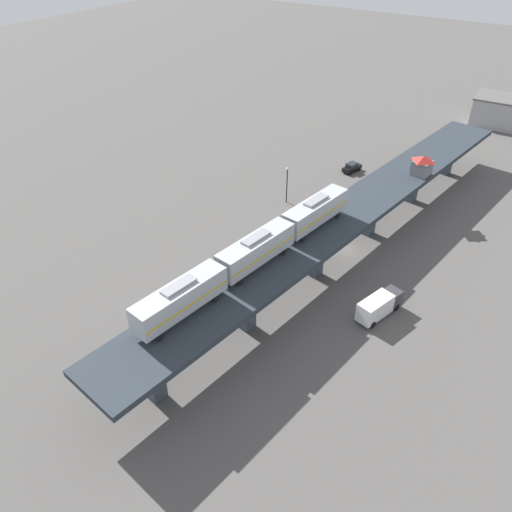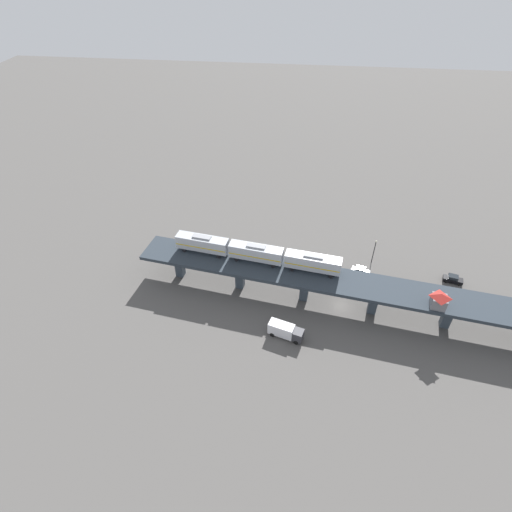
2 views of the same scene
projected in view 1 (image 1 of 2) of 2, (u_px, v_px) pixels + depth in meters
ground_plane at (346, 250)px, 79.65m from camera, size 400.00×400.00×0.00m
elevated_viaduct at (349, 216)px, 75.88m from camera, size 21.87×92.23×7.32m
subway_train at (256, 249)px, 62.46m from camera, size 8.26×37.21×4.45m
signal_hut at (422, 165)px, 84.01m from camera, size 3.66×3.66×3.40m
street_car_blue at (263, 239)px, 80.52m from camera, size 2.16×4.50×1.89m
street_car_black at (352, 167)px, 101.96m from camera, size 2.83×4.71×1.89m
street_car_silver at (300, 212)px, 87.48m from camera, size 3.02×4.74×1.89m
delivery_truck at (379, 305)px, 66.05m from camera, size 4.19×7.54×3.20m
street_lamp at (287, 182)px, 89.79m from camera, size 0.44×0.44×6.94m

